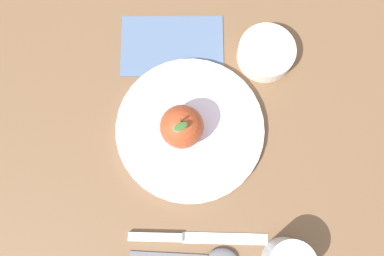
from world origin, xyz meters
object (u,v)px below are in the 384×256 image
(apple, at_px, (182,127))
(side_bowl, at_px, (266,52))
(linen_napkin, at_px, (172,46))
(dinner_plate, at_px, (192,129))
(knife, at_px, (185,238))

(apple, distance_m, side_bowl, 0.21)
(linen_napkin, bearing_deg, apple, 9.93)
(linen_napkin, bearing_deg, side_bowl, 85.87)
(dinner_plate, distance_m, side_bowl, 0.19)
(apple, relative_size, linen_napkin, 0.46)
(knife, bearing_deg, apple, -175.35)
(dinner_plate, distance_m, knife, 0.18)
(apple, height_order, knife, apple)
(dinner_plate, distance_m, apple, 0.05)
(apple, bearing_deg, knife, 4.65)
(apple, distance_m, linen_napkin, 0.17)
(apple, bearing_deg, linen_napkin, -170.07)
(side_bowl, xyz_separation_m, knife, (0.33, -0.13, -0.02))
(side_bowl, height_order, linen_napkin, side_bowl)
(apple, height_order, side_bowl, apple)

